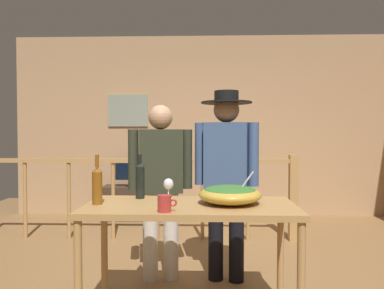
{
  "coord_description": "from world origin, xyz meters",
  "views": [
    {
      "loc": [
        -0.04,
        -3.11,
        1.27
      ],
      "look_at": [
        -0.13,
        -0.34,
        1.19
      ],
      "focal_mm": 33.87,
      "sensor_mm": 36.0,
      "label": 1
    }
  ],
  "objects_px": {
    "tv_console": "(133,202)",
    "person_standing_left": "(161,178)",
    "wine_glass": "(168,185)",
    "flat_screen_tv": "(133,171)",
    "framed_picture": "(128,111)",
    "wine_bottle_dark": "(140,180)",
    "salad_bowl": "(230,194)",
    "mug_red": "(165,203)",
    "serving_table": "(190,217)",
    "wine_bottle_amber": "(97,185)",
    "person_standing_right": "(226,168)",
    "stair_railing": "(177,186)"
  },
  "relations": [
    {
      "from": "salad_bowl",
      "to": "wine_bottle_amber",
      "type": "xyz_separation_m",
      "value": [
        -0.9,
        -0.05,
        0.06
      ]
    },
    {
      "from": "wine_bottle_dark",
      "to": "person_standing_left",
      "type": "distance_m",
      "value": 0.5
    },
    {
      "from": "framed_picture",
      "to": "wine_glass",
      "type": "distance_m",
      "value": 3.26
    },
    {
      "from": "framed_picture",
      "to": "tv_console",
      "type": "relative_size",
      "value": 0.7
    },
    {
      "from": "stair_railing",
      "to": "person_standing_right",
      "type": "relative_size",
      "value": 2.36
    },
    {
      "from": "framed_picture",
      "to": "mug_red",
      "type": "bearing_deg",
      "value": -74.66
    },
    {
      "from": "salad_bowl",
      "to": "wine_bottle_dark",
      "type": "distance_m",
      "value": 0.68
    },
    {
      "from": "wine_glass",
      "to": "stair_railing",
      "type": "bearing_deg",
      "value": 91.97
    },
    {
      "from": "salad_bowl",
      "to": "mug_red",
      "type": "relative_size",
      "value": 3.55
    },
    {
      "from": "framed_picture",
      "to": "wine_bottle_dark",
      "type": "bearing_deg",
      "value": -76.56
    },
    {
      "from": "framed_picture",
      "to": "flat_screen_tv",
      "type": "bearing_deg",
      "value": -67.45
    },
    {
      "from": "tv_console",
      "to": "serving_table",
      "type": "relative_size",
      "value": 0.64
    },
    {
      "from": "stair_railing",
      "to": "person_standing_right",
      "type": "bearing_deg",
      "value": -66.91
    },
    {
      "from": "framed_picture",
      "to": "person_standing_left",
      "type": "distance_m",
      "value": 2.77
    },
    {
      "from": "salad_bowl",
      "to": "wine_bottle_amber",
      "type": "distance_m",
      "value": 0.9
    },
    {
      "from": "serving_table",
      "to": "framed_picture",
      "type": "bearing_deg",
      "value": 108.81
    },
    {
      "from": "wine_glass",
      "to": "flat_screen_tv",
      "type": "bearing_deg",
      "value": 106.42
    },
    {
      "from": "person_standing_right",
      "to": "person_standing_left",
      "type": "bearing_deg",
      "value": 10.65
    },
    {
      "from": "salad_bowl",
      "to": "wine_glass",
      "type": "distance_m",
      "value": 0.47
    },
    {
      "from": "tv_console",
      "to": "salad_bowl",
      "type": "height_order",
      "value": "salad_bowl"
    },
    {
      "from": "stair_railing",
      "to": "person_standing_left",
      "type": "height_order",
      "value": "person_standing_left"
    },
    {
      "from": "tv_console",
      "to": "wine_bottle_dark",
      "type": "xyz_separation_m",
      "value": [
        0.59,
        -2.73,
        0.69
      ]
    },
    {
      "from": "serving_table",
      "to": "tv_console",
      "type": "bearing_deg",
      "value": 108.2
    },
    {
      "from": "stair_railing",
      "to": "tv_console",
      "type": "bearing_deg",
      "value": 125.25
    },
    {
      "from": "salad_bowl",
      "to": "wine_glass",
      "type": "relative_size",
      "value": 2.83
    },
    {
      "from": "flat_screen_tv",
      "to": "person_standing_right",
      "type": "height_order",
      "value": "person_standing_right"
    },
    {
      "from": "serving_table",
      "to": "wine_bottle_amber",
      "type": "relative_size",
      "value": 4.23
    },
    {
      "from": "stair_railing",
      "to": "tv_console",
      "type": "height_order",
      "value": "stair_railing"
    },
    {
      "from": "tv_console",
      "to": "wine_bottle_dark",
      "type": "relative_size",
      "value": 2.77
    },
    {
      "from": "tv_console",
      "to": "person_standing_left",
      "type": "xyz_separation_m",
      "value": [
        0.68,
        -2.25,
        0.64
      ]
    },
    {
      "from": "wine_glass",
      "to": "wine_bottle_amber",
      "type": "height_order",
      "value": "wine_bottle_amber"
    },
    {
      "from": "wine_glass",
      "to": "person_standing_right",
      "type": "bearing_deg",
      "value": 47.84
    },
    {
      "from": "stair_railing",
      "to": "flat_screen_tv",
      "type": "distance_m",
      "value": 1.26
    },
    {
      "from": "stair_railing",
      "to": "mug_red",
      "type": "bearing_deg",
      "value": -87.89
    },
    {
      "from": "serving_table",
      "to": "salad_bowl",
      "type": "relative_size",
      "value": 3.33
    },
    {
      "from": "framed_picture",
      "to": "wine_glass",
      "type": "height_order",
      "value": "framed_picture"
    },
    {
      "from": "stair_railing",
      "to": "wine_bottle_dark",
      "type": "distance_m",
      "value": 1.71
    },
    {
      "from": "flat_screen_tv",
      "to": "person_standing_right",
      "type": "xyz_separation_m",
      "value": [
        1.25,
        -2.22,
        0.26
      ]
    },
    {
      "from": "flat_screen_tv",
      "to": "stair_railing",
      "type": "bearing_deg",
      "value": -53.94
    },
    {
      "from": "stair_railing",
      "to": "person_standing_left",
      "type": "xyz_separation_m",
      "value": [
        -0.06,
        -1.2,
        0.24
      ]
    },
    {
      "from": "stair_railing",
      "to": "wine_bottle_amber",
      "type": "distance_m",
      "value": 1.98
    },
    {
      "from": "serving_table",
      "to": "wine_bottle_amber",
      "type": "xyz_separation_m",
      "value": [
        -0.63,
        -0.02,
        0.22
      ]
    },
    {
      "from": "tv_console",
      "to": "wine_glass",
      "type": "relative_size",
      "value": 5.99
    },
    {
      "from": "framed_picture",
      "to": "tv_console",
      "type": "distance_m",
      "value": 1.43
    },
    {
      "from": "framed_picture",
      "to": "mug_red",
      "type": "relative_size",
      "value": 5.23
    },
    {
      "from": "serving_table",
      "to": "person_standing_left",
      "type": "relative_size",
      "value": 0.93
    },
    {
      "from": "framed_picture",
      "to": "serving_table",
      "type": "bearing_deg",
      "value": -71.19
    },
    {
      "from": "mug_red",
      "to": "wine_bottle_dark",
      "type": "bearing_deg",
      "value": 117.02
    },
    {
      "from": "framed_picture",
      "to": "person_standing_left",
      "type": "height_order",
      "value": "framed_picture"
    },
    {
      "from": "stair_railing",
      "to": "wine_bottle_dark",
      "type": "xyz_separation_m",
      "value": [
        -0.15,
        -1.68,
        0.29
      ]
    }
  ]
}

